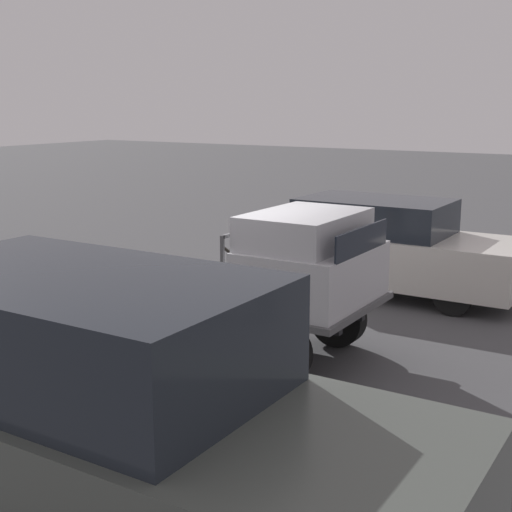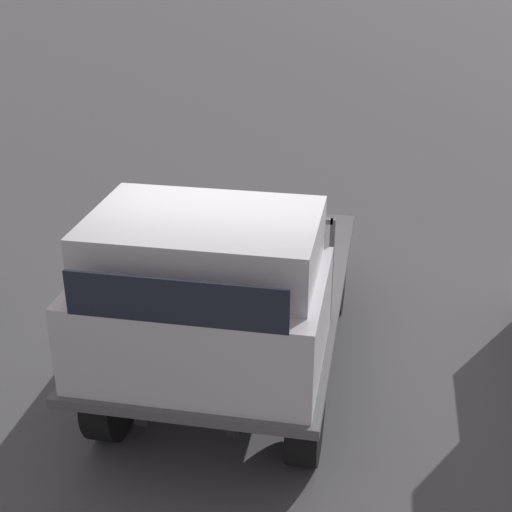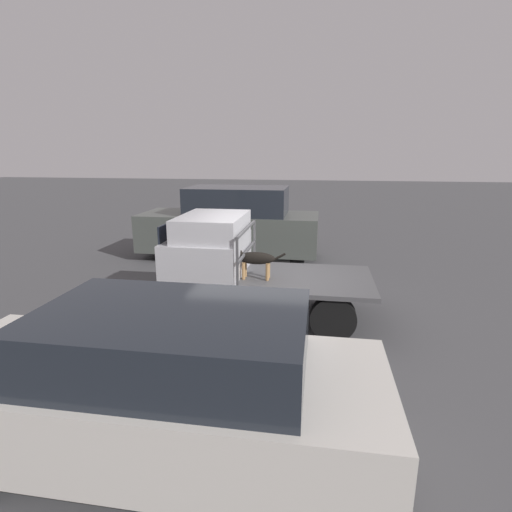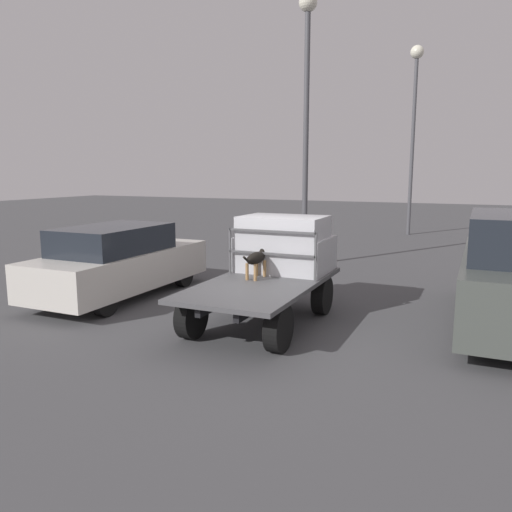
# 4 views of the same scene
# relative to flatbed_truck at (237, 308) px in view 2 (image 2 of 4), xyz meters

# --- Properties ---
(ground_plane) EXTENTS (80.00, 80.00, 0.00)m
(ground_plane) POSITION_rel_flatbed_truck_xyz_m (0.00, 0.00, -0.60)
(ground_plane) COLOR #474749
(flatbed_truck) EXTENTS (3.80, 1.92, 0.83)m
(flatbed_truck) POSITION_rel_flatbed_truck_xyz_m (0.00, 0.00, 0.00)
(flatbed_truck) COLOR black
(flatbed_truck) RESTS_ON ground
(truck_cab) EXTENTS (1.35, 1.80, 1.12)m
(truck_cab) POSITION_rel_flatbed_truck_xyz_m (1.14, 0.00, 0.76)
(truck_cab) COLOR #B7B7BC
(truck_cab) RESTS_ON flatbed_truck
(truck_headboard) EXTENTS (0.04, 1.80, 0.90)m
(truck_headboard) POSITION_rel_flatbed_truck_xyz_m (0.43, 0.00, 0.82)
(truck_headboard) COLOR #4C4C4F
(truck_headboard) RESTS_ON flatbed_truck
(dog) EXTENTS (1.11, 0.23, 0.64)m
(dog) POSITION_rel_flatbed_truck_xyz_m (0.33, 0.22, 0.63)
(dog) COLOR #9E7547
(dog) RESTS_ON flatbed_truck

